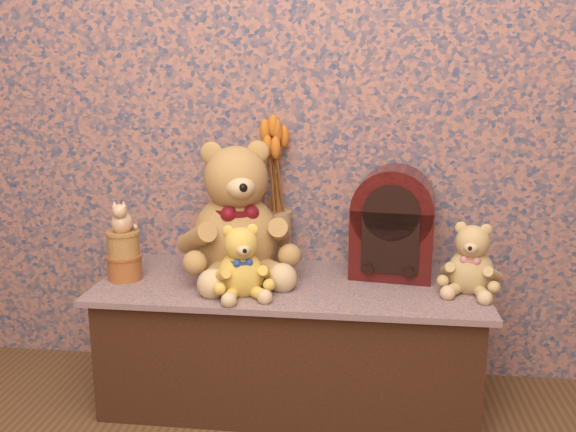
{
  "coord_description": "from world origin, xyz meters",
  "views": [
    {
      "loc": [
        0.23,
        -0.68,
        1.11
      ],
      "look_at": [
        0.0,
        1.2,
        0.67
      ],
      "focal_mm": 37.75,
      "sensor_mm": 36.0,
      "label": 1
    }
  ],
  "objects_px": {
    "teddy_large": "(235,204)",
    "cathedral_radio": "(393,222)",
    "teddy_small": "(472,255)",
    "biscuit_tin_lower": "(125,267)",
    "teddy_medium": "(241,257)",
    "ceramic_vase": "(275,237)",
    "cat_figurine": "(122,216)"
  },
  "relations": [
    {
      "from": "teddy_large",
      "to": "cathedral_radio",
      "type": "height_order",
      "value": "teddy_large"
    },
    {
      "from": "teddy_large",
      "to": "teddy_small",
      "type": "bearing_deg",
      "value": -28.18
    },
    {
      "from": "biscuit_tin_lower",
      "to": "teddy_small",
      "type": "bearing_deg",
      "value": 1.08
    },
    {
      "from": "teddy_large",
      "to": "biscuit_tin_lower",
      "type": "bearing_deg",
      "value": 174.62
    },
    {
      "from": "teddy_medium",
      "to": "teddy_small",
      "type": "relative_size",
      "value": 1.0
    },
    {
      "from": "ceramic_vase",
      "to": "teddy_small",
      "type": "bearing_deg",
      "value": -18.26
    },
    {
      "from": "teddy_medium",
      "to": "cathedral_radio",
      "type": "relative_size",
      "value": 0.64
    },
    {
      "from": "cathedral_radio",
      "to": "teddy_small",
      "type": "bearing_deg",
      "value": -22.41
    },
    {
      "from": "teddy_small",
      "to": "cat_figurine",
      "type": "xyz_separation_m",
      "value": [
        -1.15,
        -0.02,
        0.1
      ]
    },
    {
      "from": "cat_figurine",
      "to": "teddy_large",
      "type": "bearing_deg",
      "value": 5.95
    },
    {
      "from": "cathedral_radio",
      "to": "cat_figurine",
      "type": "height_order",
      "value": "cathedral_radio"
    },
    {
      "from": "teddy_medium",
      "to": "teddy_small",
      "type": "height_order",
      "value": "same"
    },
    {
      "from": "biscuit_tin_lower",
      "to": "cat_figurine",
      "type": "relative_size",
      "value": 1.0
    },
    {
      "from": "teddy_medium",
      "to": "ceramic_vase",
      "type": "bearing_deg",
      "value": 58.02
    },
    {
      "from": "cathedral_radio",
      "to": "biscuit_tin_lower",
      "type": "height_order",
      "value": "cathedral_radio"
    },
    {
      "from": "cat_figurine",
      "to": "ceramic_vase",
      "type": "bearing_deg",
      "value": 15.92
    },
    {
      "from": "teddy_medium",
      "to": "biscuit_tin_lower",
      "type": "bearing_deg",
      "value": 146.59
    },
    {
      "from": "teddy_large",
      "to": "teddy_medium",
      "type": "bearing_deg",
      "value": -96.14
    },
    {
      "from": "cathedral_radio",
      "to": "biscuit_tin_lower",
      "type": "xyz_separation_m",
      "value": [
        -0.91,
        -0.16,
        -0.15
      ]
    },
    {
      "from": "teddy_large",
      "to": "teddy_medium",
      "type": "relative_size",
      "value": 2.04
    },
    {
      "from": "biscuit_tin_lower",
      "to": "cat_figurine",
      "type": "height_order",
      "value": "cat_figurine"
    },
    {
      "from": "biscuit_tin_lower",
      "to": "cathedral_radio",
      "type": "bearing_deg",
      "value": 10.04
    },
    {
      "from": "teddy_large",
      "to": "biscuit_tin_lower",
      "type": "relative_size",
      "value": 4.37
    },
    {
      "from": "biscuit_tin_lower",
      "to": "cat_figurine",
      "type": "distance_m",
      "value": 0.18
    },
    {
      "from": "teddy_small",
      "to": "cathedral_radio",
      "type": "distance_m",
      "value": 0.29
    },
    {
      "from": "teddy_medium",
      "to": "biscuit_tin_lower",
      "type": "height_order",
      "value": "teddy_medium"
    },
    {
      "from": "ceramic_vase",
      "to": "cathedral_radio",
      "type": "bearing_deg",
      "value": -10.89
    },
    {
      "from": "ceramic_vase",
      "to": "biscuit_tin_lower",
      "type": "xyz_separation_m",
      "value": [
        -0.48,
        -0.24,
        -0.06
      ]
    },
    {
      "from": "teddy_large",
      "to": "cat_figurine",
      "type": "xyz_separation_m",
      "value": [
        -0.37,
        -0.11,
        -0.03
      ]
    },
    {
      "from": "cathedral_radio",
      "to": "teddy_large",
      "type": "bearing_deg",
      "value": -167.39
    },
    {
      "from": "teddy_medium",
      "to": "biscuit_tin_lower",
      "type": "distance_m",
      "value": 0.44
    },
    {
      "from": "teddy_medium",
      "to": "teddy_large",
      "type": "bearing_deg",
      "value": 84.48
    }
  ]
}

